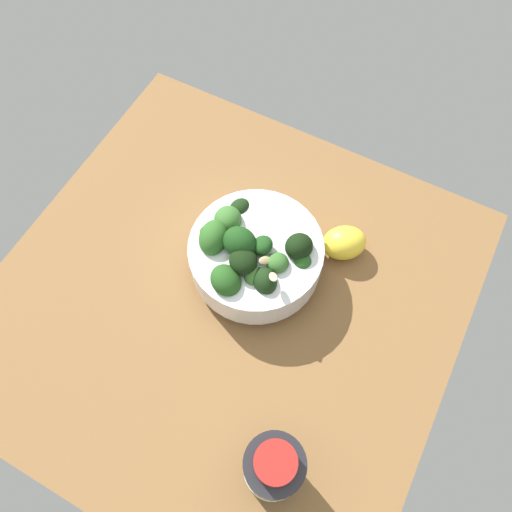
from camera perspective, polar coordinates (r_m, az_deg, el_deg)
name	(u,v)px	position (r cm, az deg, el deg)	size (l,w,h in cm)	color
ground_plane	(227,301)	(72.11, -3.27, -5.05)	(61.21, 61.21, 4.15)	brown
bowl_of_broccoli	(254,255)	(67.34, -0.23, 0.17)	(17.68, 17.80, 10.47)	white
lemon_wedge	(344,243)	(71.85, 9.79, 1.46)	(6.17, 4.79, 4.76)	yellow
bottle_tall	(273,469)	(57.11, 1.86, -22.69)	(6.01, 6.01, 17.52)	black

